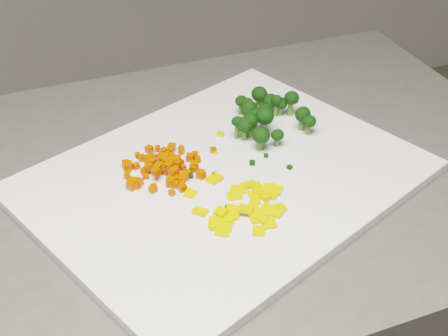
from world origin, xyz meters
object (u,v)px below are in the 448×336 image
object	(u,v)px
broccoli_pile	(264,113)
carrot_pile	(163,162)
cutting_board	(224,178)
pepper_pile	(232,200)

from	to	relation	value
broccoli_pile	carrot_pile	bearing A→B (deg)	-165.33
cutting_board	pepper_pile	xyz separation A→B (m)	(-0.01, -0.06, 0.02)
cutting_board	carrot_pile	size ratio (longest dim) A/B	4.50
cutting_board	broccoli_pile	distance (m)	0.13
cutting_board	carrot_pile	world-z (taller)	carrot_pile
cutting_board	broccoli_pile	xyz separation A→B (m)	(0.09, 0.08, 0.04)
pepper_pile	cutting_board	bearing A→B (deg)	77.04
carrot_pile	broccoli_pile	xyz separation A→B (m)	(0.16, 0.04, 0.02)
carrot_pile	pepper_pile	distance (m)	0.12
carrot_pile	broccoli_pile	bearing A→B (deg)	14.67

